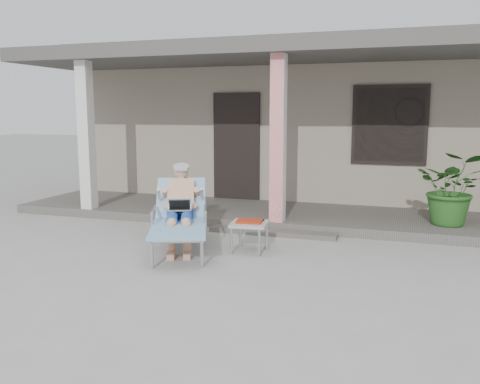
% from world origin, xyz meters
% --- Properties ---
extents(ground, '(60.00, 60.00, 0.00)m').
position_xyz_m(ground, '(0.00, 0.00, 0.00)').
color(ground, '#9E9E99').
rests_on(ground, ground).
extents(house, '(10.40, 5.40, 3.30)m').
position_xyz_m(house, '(0.00, 6.50, 1.67)').
color(house, gray).
rests_on(house, ground).
extents(porch_deck, '(10.00, 2.00, 0.15)m').
position_xyz_m(porch_deck, '(0.00, 3.00, 0.07)').
color(porch_deck, '#605B56').
rests_on(porch_deck, ground).
extents(porch_overhang, '(10.00, 2.30, 2.85)m').
position_xyz_m(porch_overhang, '(0.00, 2.95, 2.79)').
color(porch_overhang, silver).
rests_on(porch_overhang, porch_deck).
extents(porch_step, '(2.00, 0.30, 0.07)m').
position_xyz_m(porch_step, '(0.00, 1.85, 0.04)').
color(porch_step, '#605B56').
rests_on(porch_step, ground).
extents(lounger, '(1.33, 1.92, 1.21)m').
position_xyz_m(lounger, '(-1.01, 0.66, 0.75)').
color(lounger, '#B7B7BC').
rests_on(lounger, ground).
extents(side_table, '(0.53, 0.53, 0.44)m').
position_xyz_m(side_table, '(-0.05, 0.81, 0.37)').
color(side_table, '#A7A7A2').
rests_on(side_table, ground).
extents(potted_palm, '(1.16, 1.05, 1.14)m').
position_xyz_m(potted_palm, '(2.62, 2.74, 0.72)').
color(potted_palm, '#26591E').
rests_on(potted_palm, porch_deck).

